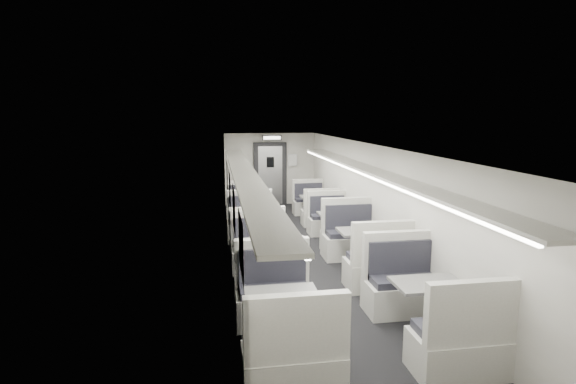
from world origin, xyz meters
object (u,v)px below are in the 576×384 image
object	(u,v)px
booth_left_d	(282,322)
booth_right_a	(314,207)
booth_right_c	(363,250)
exit_sign	(272,138)
passenger	(251,199)
booth_left_c	(263,265)
booth_right_d	(427,310)
vestibule_door	(270,174)
booth_left_b	(253,233)
booth_left_a	(245,210)
booth_right_b	(336,227)

from	to	relation	value
booth_left_d	booth_right_a	distance (m)	7.43
booth_left_d	booth_right_c	xyz separation A→B (m)	(2.00, 2.74, 0.01)
exit_sign	passenger	bearing A→B (deg)	-112.68
booth_left_c	exit_sign	distance (m)	7.01
booth_right_c	booth_right_d	xyz separation A→B (m)	(0.00, -2.71, -0.01)
booth_left_d	booth_right_c	size ratio (longest dim) A/B	0.97
passenger	exit_sign	xyz separation A→B (m)	(0.84, 2.02, 1.58)
vestibule_door	booth_left_c	bearing A→B (deg)	-97.95
booth_left_b	booth_right_a	bearing A→B (deg)	53.80
booth_right_c	vestibule_door	size ratio (longest dim) A/B	1.12
booth_left_c	booth_right_d	distance (m)	3.02
booth_left_a	exit_sign	bearing A→B (deg)	62.14
booth_left_b	booth_left_c	distance (m)	2.13
booth_left_c	booth_right_a	xyz separation A→B (m)	(2.00, 4.87, -0.04)
booth_right_c	passenger	world-z (taller)	passenger
booth_left_b	booth_right_d	size ratio (longest dim) A/B	0.98
booth_left_d	booth_right_a	xyz separation A→B (m)	(2.00, 7.16, -0.05)
booth_right_a	booth_right_d	size ratio (longest dim) A/B	0.85
booth_left_a	exit_sign	world-z (taller)	exit_sign
passenger	booth_left_c	bearing A→B (deg)	-83.96
booth_left_b	exit_sign	world-z (taller)	exit_sign
booth_right_a	vestibule_door	world-z (taller)	vestibule_door
booth_left_c	booth_right_c	world-z (taller)	booth_right_c
booth_left_a	booth_right_b	bearing A→B (deg)	-49.08
booth_left_c	passenger	world-z (taller)	passenger
booth_left_b	booth_right_b	world-z (taller)	booth_left_b
booth_right_c	booth_right_b	bearing A→B (deg)	90.00
exit_sign	booth_left_d	bearing A→B (deg)	-96.36
booth_left_a	booth_left_b	size ratio (longest dim) A/B	0.88
booth_left_b	booth_right_a	size ratio (longest dim) A/B	1.15
booth_right_c	vestibule_door	world-z (taller)	vestibule_door
booth_left_c	booth_left_d	size ratio (longest dim) A/B	0.96
booth_right_b	booth_left_b	bearing A→B (deg)	-170.34
booth_left_c	booth_right_c	bearing A→B (deg)	12.56
booth_right_d	vestibule_door	xyz separation A→B (m)	(-1.00, 9.43, 0.63)
booth_left_b	booth_right_b	bearing A→B (deg)	9.66
booth_right_b	booth_left_c	bearing A→B (deg)	-128.95
booth_left_b	booth_left_c	bearing A→B (deg)	-90.00
booth_left_c	booth_right_b	size ratio (longest dim) A/B	1.06
booth_right_d	booth_right_a	bearing A→B (deg)	90.00
booth_left_c	exit_sign	xyz separation A→B (m)	(1.00, 6.67, 1.89)
booth_right_a	booth_right_c	xyz separation A→B (m)	(0.00, -4.42, 0.07)
booth_left_a	exit_sign	size ratio (longest dim) A/B	3.21
exit_sign	vestibule_door	bearing A→B (deg)	90.00
booth_right_c	booth_right_a	bearing A→B (deg)	90.00
booth_left_c	booth_right_a	distance (m)	5.26
booth_left_c	vestibule_door	distance (m)	7.26
booth_left_a	booth_right_a	bearing A→B (deg)	2.42
booth_right_d	booth_left_b	bearing A→B (deg)	114.45
passenger	vestibule_door	size ratio (longest dim) A/B	0.66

